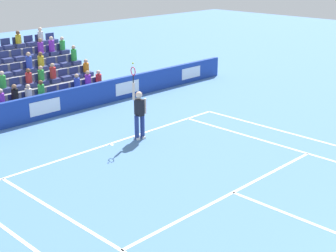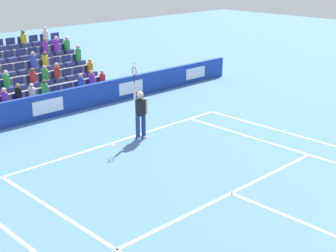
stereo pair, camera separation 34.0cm
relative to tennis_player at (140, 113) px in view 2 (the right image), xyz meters
name	(u,v)px [view 2 (the right image)]	position (x,y,z in m)	size (l,w,h in m)	color
line_baseline	(111,143)	(1.12, -0.36, -0.99)	(10.97, 0.10, 0.01)	white
line_service	(231,193)	(1.12, 5.13, -0.99)	(8.23, 0.10, 0.01)	white
line_singles_sideline_right	(321,158)	(-3.00, 5.58, -0.99)	(0.10, 11.89, 0.01)	white
line_centre_mark	(112,144)	(1.12, -0.26, -0.99)	(0.10, 0.20, 0.01)	white
sponsor_barrier	(47,106)	(1.12, -4.57, -0.48)	(22.17, 0.22, 1.02)	#193899
tennis_player	(140,113)	(0.00, 0.00, 0.00)	(0.51, 0.40, 2.85)	navy
stadium_stand	(5,83)	(1.10, -8.12, -0.16)	(8.06, 4.75, 3.05)	gray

